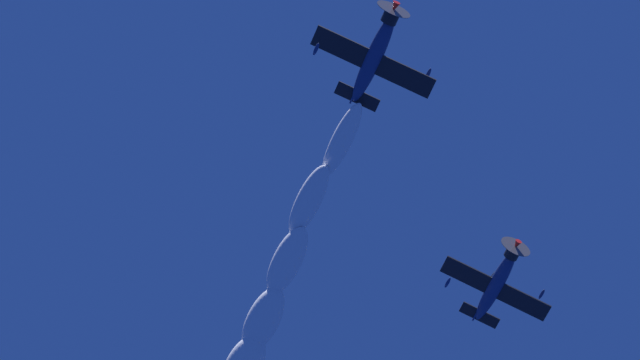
# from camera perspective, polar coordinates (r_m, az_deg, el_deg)

# --- Properties ---
(airplane_lead) EXTENTS (7.23, 7.82, 3.10)m
(airplane_lead) POSITION_cam_1_polar(r_m,az_deg,el_deg) (85.02, 2.26, 5.15)
(airplane_lead) COLOR navy
(airplane_left_wingman) EXTENTS (7.21, 7.76, 3.05)m
(airplane_left_wingman) POSITION_cam_1_polar(r_m,az_deg,el_deg) (96.85, 7.26, -4.17)
(airplane_left_wingman) COLOR navy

